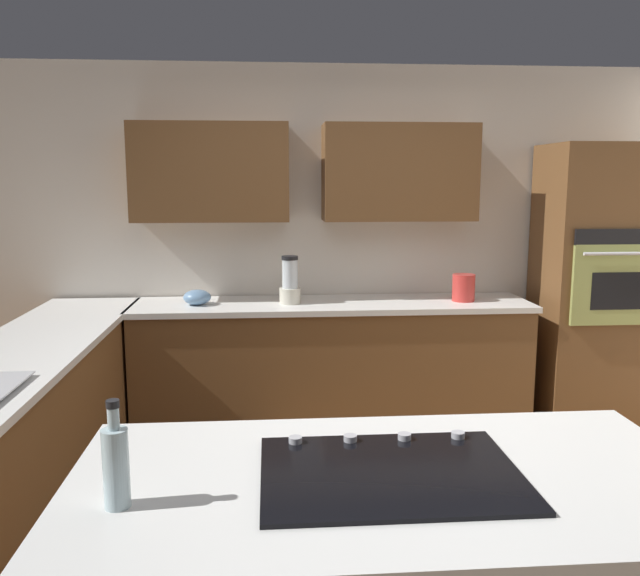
{
  "coord_description": "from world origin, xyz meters",
  "views": [
    {
      "loc": [
        0.54,
        2.87,
        1.76
      ],
      "look_at": [
        0.25,
        -0.96,
        1.13
      ],
      "focal_mm": 36.82,
      "sensor_mm": 36.0,
      "label": 1
    }
  ],
  "objects": [
    {
      "name": "kettle",
      "position": [
        -0.85,
        -1.69,
        1.0
      ],
      "size": [
        0.16,
        0.16,
        0.19
      ],
      "primitive_type": "cylinder",
      "color": "red",
      "rests_on": "countertop_back"
    },
    {
      "name": "wall_back",
      "position": [
        0.07,
        -2.05,
        1.43
      ],
      "size": [
        6.0,
        0.44,
        2.6
      ],
      "color": "silver",
      "rests_on": "ground"
    },
    {
      "name": "wall_oven",
      "position": [
        -1.85,
        -1.72,
        1.01
      ],
      "size": [
        0.8,
        0.66,
        2.02
      ],
      "color": "brown",
      "rests_on": "ground"
    },
    {
      "name": "lower_cabinets_side",
      "position": [
        1.82,
        -0.55,
        0.43
      ],
      "size": [
        0.6,
        2.9,
        0.86
      ],
      "primitive_type": "cube",
      "color": "brown",
      "rests_on": "ground"
    },
    {
      "name": "blender",
      "position": [
        0.4,
        -1.69,
        1.04
      ],
      "size": [
        0.15,
        0.15,
        0.34
      ],
      "color": "beige",
      "rests_on": "countertop_back"
    },
    {
      "name": "oil_bottle",
      "position": [
        0.95,
        1.2,
        1.02
      ],
      "size": [
        0.07,
        0.07,
        0.3
      ],
      "color": "silver",
      "rests_on": "island_top"
    },
    {
      "name": "countertop_side",
      "position": [
        1.82,
        -0.55,
        0.88
      ],
      "size": [
        0.64,
        2.94,
        0.04
      ],
      "primitive_type": "cube",
      "color": "silver",
      "rests_on": "lower_cabinets_side"
    },
    {
      "name": "mixing_bowl",
      "position": [
        1.05,
        -1.69,
        0.95
      ],
      "size": [
        0.19,
        0.19,
        0.11
      ],
      "primitive_type": "ellipsoid",
      "color": "#668CB2",
      "rests_on": "countertop_back"
    },
    {
      "name": "cooktop",
      "position": [
        0.2,
        1.07,
        0.91
      ],
      "size": [
        0.76,
        0.56,
        0.03
      ],
      "color": "black",
      "rests_on": "island_top"
    },
    {
      "name": "island_top",
      "position": [
        0.2,
        1.07,
        0.88
      ],
      "size": [
        1.9,
        0.97,
        0.04
      ],
      "primitive_type": "cube",
      "color": "silver",
      "rests_on": "island_base"
    },
    {
      "name": "ground_plane",
      "position": [
        0.0,
        0.0,
        0.0
      ],
      "size": [
        14.0,
        14.0,
        0.0
      ],
      "primitive_type": "plane",
      "color": "brown"
    },
    {
      "name": "lower_cabinets_back",
      "position": [
        0.1,
        -1.72,
        0.43
      ],
      "size": [
        2.8,
        0.6,
        0.86
      ],
      "primitive_type": "cube",
      "color": "brown",
      "rests_on": "ground"
    },
    {
      "name": "countertop_back",
      "position": [
        0.1,
        -1.72,
        0.88
      ],
      "size": [
        2.84,
        0.64,
        0.04
      ],
      "primitive_type": "cube",
      "color": "silver",
      "rests_on": "lower_cabinets_back"
    }
  ]
}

